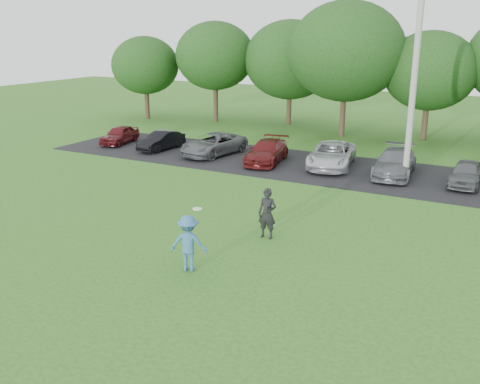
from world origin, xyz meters
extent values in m
plane|color=#2E631C|center=(0.00, 0.00, 0.00)|extent=(100.00, 100.00, 0.00)
cube|color=black|center=(0.00, 13.00, 0.01)|extent=(32.00, 6.50, 0.03)
cylinder|color=#A0A19C|center=(4.05, 12.19, 4.85)|extent=(0.28, 0.28, 9.70)
imported|color=teal|center=(0.39, -0.43, 0.85)|extent=(1.25, 0.97, 1.71)
cylinder|color=white|center=(0.74, -0.45, 1.97)|extent=(0.27, 0.27, 0.05)
imported|color=black|center=(1.33, 2.97, 0.87)|extent=(0.66, 0.46, 1.75)
cube|color=black|center=(1.51, 2.79, 1.13)|extent=(0.15, 0.11, 0.10)
imported|color=#561217|center=(-13.42, 12.82, 0.58)|extent=(1.81, 3.37, 1.09)
imported|color=black|center=(-10.10, 12.61, 0.57)|extent=(1.37, 3.32, 1.07)
imported|color=#575A5E|center=(-6.68, 12.90, 0.62)|extent=(2.67, 4.55, 1.19)
imported|color=#561213|center=(-3.26, 12.65, 0.62)|extent=(2.27, 4.25, 1.17)
imported|color=silver|center=(0.09, 13.34, 0.66)|extent=(2.81, 4.80, 1.25)
imported|color=slate|center=(3.33, 13.22, 0.66)|extent=(2.14, 4.47, 1.26)
imported|color=#505357|center=(6.58, 12.98, 0.59)|extent=(1.39, 3.32, 1.12)
cylinder|color=#38281C|center=(-18.00, 21.60, 1.10)|extent=(0.36, 0.36, 2.20)
ellipsoid|color=#214C19|center=(-18.00, 21.60, 4.15)|extent=(5.20, 5.20, 4.42)
cylinder|color=#38281C|center=(-12.50, 23.00, 1.35)|extent=(0.36, 0.36, 2.70)
ellipsoid|color=#214C19|center=(-12.50, 23.00, 4.93)|extent=(5.94, 5.94, 5.05)
cylinder|color=#38281C|center=(-7.00, 24.40, 1.10)|extent=(0.36, 0.36, 2.20)
ellipsoid|color=#214C19|center=(-7.00, 24.40, 4.71)|extent=(6.68, 6.68, 5.68)
cylinder|color=#38281C|center=(-2.00, 21.60, 1.35)|extent=(0.36, 0.36, 2.70)
ellipsoid|color=#214C19|center=(-2.00, 21.60, 5.48)|extent=(7.42, 7.42, 6.31)
cylinder|color=#38281C|center=(3.00, 23.00, 1.10)|extent=(0.36, 0.36, 2.20)
ellipsoid|color=#214C19|center=(3.00, 23.00, 4.36)|extent=(5.76, 5.76, 4.90)
camera|label=1|loc=(8.52, -12.49, 6.83)|focal=40.00mm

